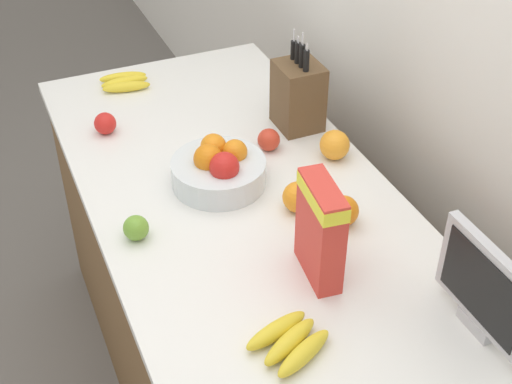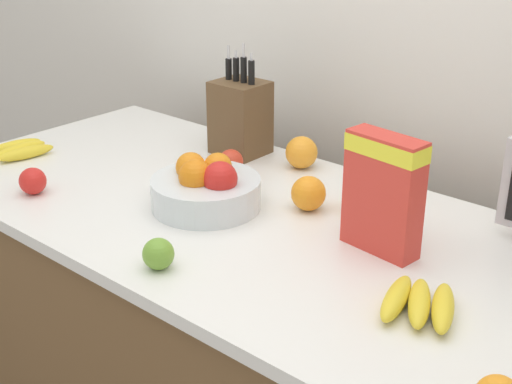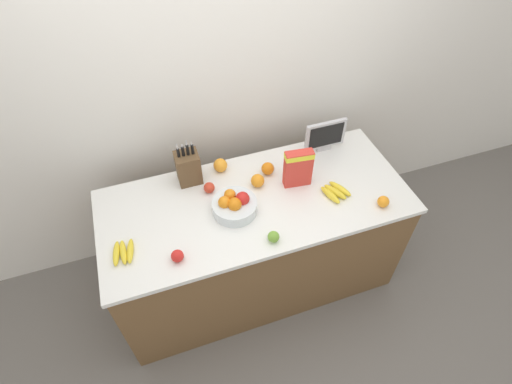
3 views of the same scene
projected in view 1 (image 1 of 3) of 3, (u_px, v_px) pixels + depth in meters
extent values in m
cube|color=silver|center=(472.00, 19.00, 1.84)|extent=(9.00, 0.06, 2.60)
cube|color=brown|center=(252.00, 324.00, 2.17)|extent=(1.84, 0.78, 0.84)
cube|color=white|center=(251.00, 213.00, 1.91)|extent=(1.87, 0.81, 0.03)
cube|color=brown|center=(298.00, 96.00, 2.18)|extent=(0.14, 0.13, 0.21)
cylinder|color=black|center=(293.00, 50.00, 2.13)|extent=(0.02, 0.02, 0.06)
cube|color=silver|center=(294.00, 35.00, 2.10)|extent=(0.01, 0.00, 0.04)
cylinder|color=black|center=(298.00, 53.00, 2.11)|extent=(0.02, 0.02, 0.06)
cube|color=silver|center=(298.00, 40.00, 2.08)|extent=(0.01, 0.00, 0.02)
cylinder|color=black|center=(302.00, 56.00, 2.08)|extent=(0.02, 0.02, 0.07)
cube|color=silver|center=(303.00, 39.00, 2.05)|extent=(0.01, 0.00, 0.04)
cylinder|color=black|center=(306.00, 61.00, 2.06)|extent=(0.02, 0.02, 0.07)
cube|color=silver|center=(307.00, 47.00, 2.04)|extent=(0.01, 0.00, 0.02)
cube|color=#B7B7BC|center=(476.00, 324.00, 1.55)|extent=(0.10, 0.03, 0.03)
cube|color=#B7B7BC|center=(486.00, 286.00, 1.49)|extent=(0.28, 0.02, 0.20)
cube|color=black|center=(480.00, 288.00, 1.48)|extent=(0.24, 0.00, 0.16)
cube|color=red|center=(320.00, 231.00, 1.63)|extent=(0.17, 0.08, 0.26)
cube|color=yellow|center=(323.00, 196.00, 1.57)|extent=(0.18, 0.08, 0.04)
cylinder|color=silver|center=(219.00, 172.00, 1.97)|extent=(0.26, 0.26, 0.07)
sphere|color=red|center=(224.00, 167.00, 1.91)|extent=(0.08, 0.08, 0.08)
sphere|color=orange|center=(235.00, 152.00, 1.97)|extent=(0.07, 0.07, 0.07)
sphere|color=orange|center=(213.00, 147.00, 1.99)|extent=(0.07, 0.07, 0.07)
sphere|color=orange|center=(208.00, 159.00, 1.94)|extent=(0.08, 0.08, 0.08)
ellipsoid|color=yellow|center=(126.00, 87.00, 2.40)|extent=(0.06, 0.16, 0.03)
ellipsoid|color=yellow|center=(125.00, 82.00, 2.43)|extent=(0.04, 0.16, 0.03)
ellipsoid|color=yellow|center=(123.00, 77.00, 2.46)|extent=(0.06, 0.16, 0.03)
ellipsoid|color=yellow|center=(276.00, 330.00, 1.53)|extent=(0.08, 0.17, 0.04)
ellipsoid|color=yellow|center=(290.00, 342.00, 1.51)|extent=(0.11, 0.16, 0.04)
ellipsoid|color=yellow|center=(304.00, 353.00, 1.48)|extent=(0.11, 0.16, 0.04)
sphere|color=#6B9E33|center=(136.00, 228.00, 1.79)|extent=(0.07, 0.07, 0.07)
sphere|color=red|center=(105.00, 123.00, 2.18)|extent=(0.07, 0.07, 0.07)
sphere|color=red|center=(269.00, 140.00, 2.11)|extent=(0.07, 0.07, 0.07)
sphere|color=orange|center=(343.00, 211.00, 1.83)|extent=(0.08, 0.08, 0.08)
sphere|color=orange|center=(335.00, 145.00, 2.07)|extent=(0.09, 0.09, 0.09)
sphere|color=orange|center=(298.00, 197.00, 1.87)|extent=(0.08, 0.08, 0.08)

